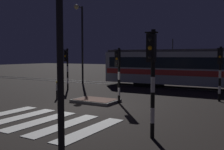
{
  "coord_description": "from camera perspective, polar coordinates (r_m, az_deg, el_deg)",
  "views": [
    {
      "loc": [
        7.93,
        -11.43,
        2.73
      ],
      "look_at": [
        -1.01,
        4.31,
        1.4
      ],
      "focal_mm": 42.36,
      "sensor_mm": 36.0,
      "label": 1
    }
  ],
  "objects": [
    {
      "name": "ground_plane",
      "position": [
        14.18,
        -5.09,
        -6.92
      ],
      "size": [
        120.0,
        120.0,
        0.0
      ],
      "primitive_type": "plane",
      "color": "black"
    },
    {
      "name": "rail_near",
      "position": [
        23.06,
        9.28,
        -2.61
      ],
      "size": [
        80.0,
        0.12,
        0.03
      ],
      "primitive_type": "cube",
      "color": "#59595E",
      "rests_on": "ground"
    },
    {
      "name": "rail_far",
      "position": [
        24.4,
        10.46,
        -2.25
      ],
      "size": [
        80.0,
        0.12,
        0.03
      ],
      "primitive_type": "cube",
      "color": "#59595E",
      "rests_on": "ground"
    },
    {
      "name": "crosswalk_zebra",
      "position": [
        11.56,
        -15.1,
        -9.57
      ],
      "size": [
        5.9,
        3.9,
        0.02
      ],
      "color": "silver",
      "rests_on": "ground"
    },
    {
      "name": "traffic_island",
      "position": [
        15.61,
        -3.53,
        -5.55
      ],
      "size": [
        2.56,
        1.71,
        0.18
      ],
      "color": "slate",
      "rests_on": "ground"
    },
    {
      "name": "traffic_light_corner_near_right",
      "position": [
        8.62,
        8.63,
        1.67
      ],
      "size": [
        0.36,
        0.42,
        3.58
      ],
      "color": "black",
      "rests_on": "ground"
    },
    {
      "name": "traffic_light_corner_far_left",
      "position": [
        21.56,
        -9.75,
        2.69
      ],
      "size": [
        0.36,
        0.42,
        3.31
      ],
      "color": "black",
      "rests_on": "ground"
    },
    {
      "name": "traffic_light_corner_far_right",
      "position": [
        16.8,
        22.3,
        1.93
      ],
      "size": [
        0.36,
        0.42,
        3.27
      ],
      "color": "black",
      "rests_on": "ground"
    },
    {
      "name": "traffic_light_median_centre",
      "position": [
        15.01,
        1.35,
        1.74
      ],
      "size": [
        0.36,
        0.42,
        3.17
      ],
      "color": "black",
      "rests_on": "ground"
    },
    {
      "name": "street_lamp_trackside_left",
      "position": [
        25.68,
        -6.74,
        8.59
      ],
      "size": [
        0.44,
        1.21,
        7.46
      ],
      "color": "black",
      "rests_on": "ground"
    },
    {
      "name": "tram",
      "position": [
        22.59,
        19.07,
        1.49
      ],
      "size": [
        17.1,
        2.58,
        4.15
      ],
      "color": "#B2BCC1",
      "rests_on": "ground"
    },
    {
      "name": "bollard_island_edge",
      "position": [
        17.24,
        -11.8,
        -3.12
      ],
      "size": [
        0.12,
        0.12,
        1.11
      ],
      "color": "black",
      "rests_on": "ground"
    }
  ]
}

